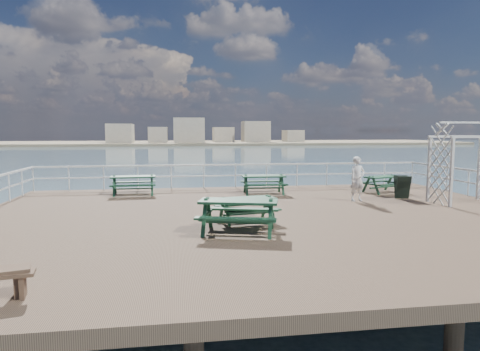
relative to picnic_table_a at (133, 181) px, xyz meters
name	(u,v)px	position (x,y,z in m)	size (l,w,h in m)	color
ground	(267,221)	(4.47, -5.23, -0.71)	(18.00, 14.00, 0.30)	brown
sea_backdrop	(219,140)	(17.01, 128.84, -1.06)	(300.00, 300.00, 9.20)	#3B5864
railing	(250,179)	(4.40, -2.66, 0.31)	(17.77, 13.76, 1.10)	white
picnic_table_a	(133,181)	(0.00, 0.00, 0.00)	(1.87, 1.54, 0.87)	#163C24
picnic_table_b	(264,180)	(5.34, -0.60, 0.00)	(1.86, 1.53, 0.87)	#163C24
picnic_table_c	(383,181)	(10.43, -0.96, -0.06)	(1.96, 1.77, 0.78)	#163C24
picnic_table_d	(247,204)	(3.74, -5.86, -0.05)	(1.83, 1.57, 0.79)	#163C24
picnic_table_e	(239,209)	(3.29, -7.21, 0.06)	(2.35, 2.08, 0.97)	#163C24
trellis_arbor	(466,167)	(12.07, -3.97, 0.75)	(2.45, 1.43, 2.94)	white
sandwich_board	(402,187)	(10.39, -2.64, -0.12)	(0.57, 0.44, 0.90)	black
person	(357,179)	(8.40, -2.95, 0.27)	(0.61, 0.40, 1.66)	white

